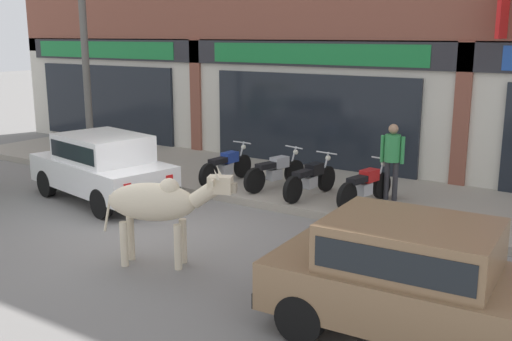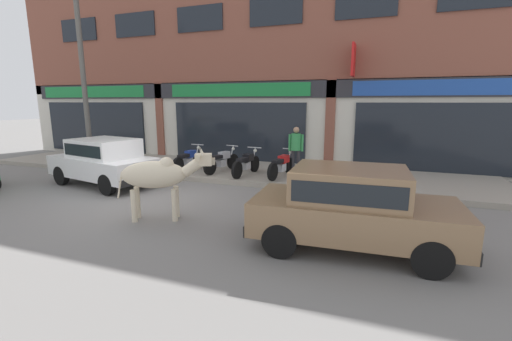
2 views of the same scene
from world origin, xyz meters
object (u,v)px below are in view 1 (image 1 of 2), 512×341
at_px(cow, 158,203).
at_px(motorcycle_1, 275,171).
at_px(motorcycle_3, 365,186).
at_px(utility_pole, 84,40).
at_px(pedestrian, 392,154).
at_px(car_0, 414,276).
at_px(motorcycle_2, 310,179).
at_px(motorcycle_0, 226,166).
at_px(car_1, 102,164).

distance_m(cow, motorcycle_1, 4.61).
distance_m(motorcycle_3, utility_pole, 7.88).
bearing_deg(utility_pole, pedestrian, 9.73).
height_order(car_0, motorcycle_2, car_0).
distance_m(motorcycle_0, pedestrian, 3.86).
xyz_separation_m(pedestrian, utility_pole, (-7.62, -1.31, 2.24)).
xyz_separation_m(motorcycle_0, pedestrian, (3.75, 0.67, 0.60)).
xyz_separation_m(cow, utility_pole, (-5.81, 3.73, 2.38)).
bearing_deg(car_0, motorcycle_0, 143.35).
height_order(motorcycle_0, motorcycle_1, same).
distance_m(cow, motorcycle_0, 4.80).
bearing_deg(car_0, pedestrian, 113.88).
bearing_deg(motorcycle_1, pedestrian, 11.40).
relative_size(motorcycle_3, utility_pole, 0.28).
xyz_separation_m(car_1, motorcycle_1, (2.88, 2.44, -0.27)).
distance_m(car_0, pedestrian, 5.66).
relative_size(pedestrian, utility_pole, 0.25).
bearing_deg(motorcycle_3, motorcycle_2, -174.66).
xyz_separation_m(cow, motorcycle_3, (1.50, 4.45, -0.46)).
distance_m(cow, utility_pole, 7.30).
xyz_separation_m(motorcycle_1, motorcycle_3, (2.20, -0.08, 0.00)).
relative_size(motorcycle_0, motorcycle_1, 1.02).
relative_size(motorcycle_0, pedestrian, 1.13).
height_order(motorcycle_1, pedestrian, pedestrian).
height_order(cow, car_1, cow).
height_order(cow, pedestrian, pedestrian).
bearing_deg(motorcycle_2, car_1, -150.01).
relative_size(cow, motorcycle_2, 1.11).
xyz_separation_m(motorcycle_3, utility_pole, (-7.31, -0.72, 2.84)).
relative_size(car_1, pedestrian, 2.38).
height_order(car_0, motorcycle_0, car_0).
bearing_deg(cow, motorcycle_3, 71.32).
distance_m(car_0, motorcycle_2, 5.87).
distance_m(car_0, motorcycle_0, 7.53).
bearing_deg(pedestrian, car_1, -151.38).
bearing_deg(motorcycle_2, cow, -94.03).
bearing_deg(motorcycle_1, motorcycle_0, -172.26).
bearing_deg(motorcycle_0, car_0, -36.65).
bearing_deg(car_1, cow, -30.39).
distance_m(car_1, motorcycle_2, 4.49).
bearing_deg(utility_pole, motorcycle_1, 8.90).
height_order(motorcycle_1, motorcycle_3, same).
bearing_deg(motorcycle_0, motorcycle_2, -0.71).
bearing_deg(car_1, car_0, -16.15).
xyz_separation_m(car_0, pedestrian, (-2.29, 5.17, 0.33)).
height_order(car_1, utility_pole, utility_pole).
distance_m(motorcycle_0, motorcycle_2, 2.24).
relative_size(motorcycle_0, motorcycle_3, 1.01).
distance_m(motorcycle_0, utility_pole, 4.84).
distance_m(car_0, car_1, 7.99).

